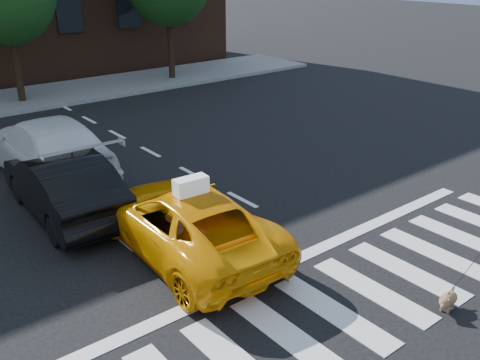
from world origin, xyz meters
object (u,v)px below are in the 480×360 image
object	(u,v)px
dog	(447,300)
taxi	(187,221)
white_suv	(48,147)
black_sedan	(63,185)

from	to	relation	value
dog	taxi	bearing A→B (deg)	103.47
taxi	white_suv	xyz separation A→B (m)	(-0.63, 5.61, 0.14)
black_sedan	white_suv	size ratio (longest dim) A/B	0.80
white_suv	dog	size ratio (longest dim) A/B	9.37
black_sedan	taxi	bearing A→B (deg)	113.89
black_sedan	dog	bearing A→B (deg)	117.49
taxi	dog	bearing A→B (deg)	120.93
taxi	black_sedan	world-z (taller)	black_sedan
taxi	black_sedan	distance (m)	3.35
white_suv	black_sedan	bearing A→B (deg)	78.03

